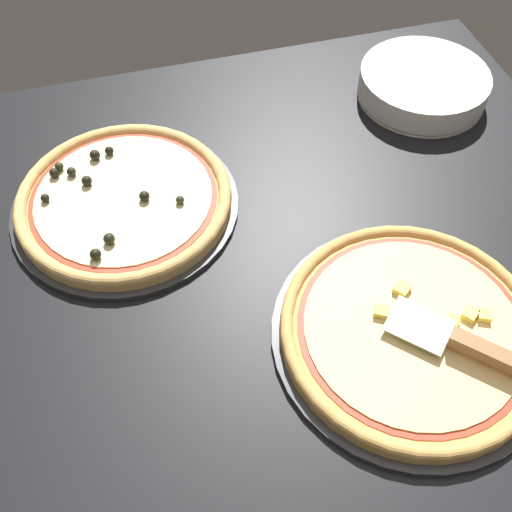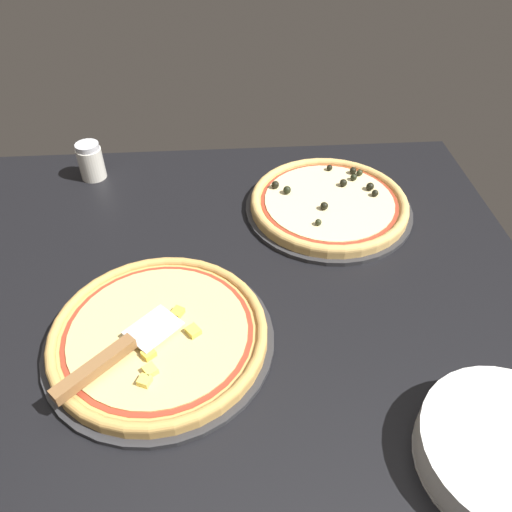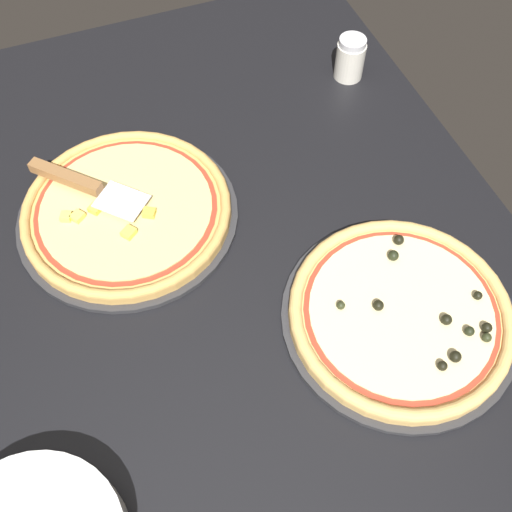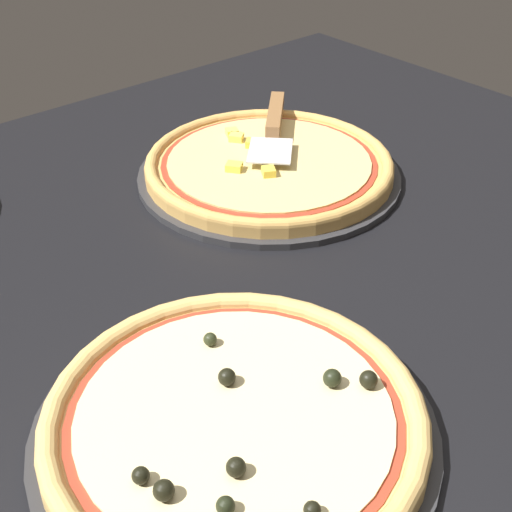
# 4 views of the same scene
# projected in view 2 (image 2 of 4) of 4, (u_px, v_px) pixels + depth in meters

# --- Properties ---
(ground_plane) EXTENTS (1.31, 1.12, 0.04)m
(ground_plane) POSITION_uv_depth(u_px,v_px,m) (211.00, 304.00, 0.97)
(ground_plane) COLOR black
(pizza_pan_front) EXTENTS (0.40, 0.40, 0.01)m
(pizza_pan_front) POSITION_uv_depth(u_px,v_px,m) (160.00, 340.00, 0.87)
(pizza_pan_front) COLOR #2D2D30
(pizza_pan_front) RESTS_ON ground_plane
(pizza_front) EXTENTS (0.38, 0.38, 0.03)m
(pizza_front) POSITION_uv_depth(u_px,v_px,m) (159.00, 333.00, 0.86)
(pizza_front) COLOR tan
(pizza_front) RESTS_ON pizza_pan_front
(pizza_pan_back) EXTENTS (0.38, 0.38, 0.01)m
(pizza_pan_back) POSITION_uv_depth(u_px,v_px,m) (328.00, 209.00, 1.16)
(pizza_pan_back) COLOR #2D2D30
(pizza_pan_back) RESTS_ON ground_plane
(pizza_back) EXTENTS (0.36, 0.36, 0.04)m
(pizza_back) POSITION_uv_depth(u_px,v_px,m) (329.00, 202.00, 1.15)
(pizza_back) COLOR #DBAD60
(pizza_back) RESTS_ON pizza_pan_back
(serving_spatula) EXTENTS (0.20, 0.19, 0.02)m
(serving_spatula) POSITION_uv_depth(u_px,v_px,m) (106.00, 361.00, 0.79)
(serving_spatula) COLOR silver
(serving_spatula) RESTS_ON pizza_front
(plate_stack) EXTENTS (0.25, 0.25, 0.06)m
(plate_stack) POSITION_uv_depth(u_px,v_px,m) (508.00, 453.00, 0.70)
(plate_stack) COLOR white
(plate_stack) RESTS_ON ground_plane
(parmesan_shaker) EXTENTS (0.06, 0.06, 0.09)m
(parmesan_shaker) POSITION_uv_depth(u_px,v_px,m) (91.00, 161.00, 1.24)
(parmesan_shaker) COLOR silver
(parmesan_shaker) RESTS_ON ground_plane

